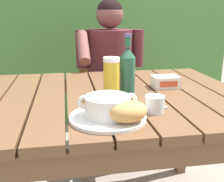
# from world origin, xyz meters

# --- Properties ---
(dining_table) EXTENTS (1.22, 0.95, 0.74)m
(dining_table) POSITION_xyz_m (0.00, 0.00, 0.64)
(dining_table) COLOR brown
(dining_table) RESTS_ON ground_plane
(hedge_backdrop) EXTENTS (2.86, 0.79, 2.20)m
(hedge_backdrop) POSITION_xyz_m (-0.10, 1.74, 0.88)
(hedge_backdrop) COLOR #457939
(hedge_backdrop) RESTS_ON ground_plane
(chair_near_diner) EXTENTS (0.43, 0.46, 0.93)m
(chair_near_diner) POSITION_xyz_m (0.12, 0.91, 0.47)
(chair_near_diner) COLOR brown
(chair_near_diner) RESTS_ON ground_plane
(person_eating) EXTENTS (0.48, 0.47, 1.18)m
(person_eating) POSITION_xyz_m (0.11, 0.71, 0.70)
(person_eating) COLOR #532327
(person_eating) RESTS_ON ground_plane
(serving_plate) EXTENTS (0.27, 0.27, 0.01)m
(serving_plate) POSITION_xyz_m (-0.06, -0.30, 0.74)
(serving_plate) COLOR white
(serving_plate) RESTS_ON dining_table
(soup_bowl) EXTENTS (0.21, 0.16, 0.08)m
(soup_bowl) POSITION_xyz_m (-0.06, -0.30, 0.78)
(soup_bowl) COLOR white
(soup_bowl) RESTS_ON serving_plate
(bread_roll) EXTENTS (0.15, 0.12, 0.07)m
(bread_roll) POSITION_xyz_m (-0.01, -0.37, 0.78)
(bread_roll) COLOR tan
(bread_roll) RESTS_ON serving_plate
(beer_glass) EXTENTS (0.07, 0.07, 0.17)m
(beer_glass) POSITION_xyz_m (-0.01, -0.06, 0.82)
(beer_glass) COLOR gold
(beer_glass) RESTS_ON dining_table
(beer_bottle) EXTENTS (0.07, 0.07, 0.27)m
(beer_bottle) POSITION_xyz_m (0.07, -0.02, 0.85)
(beer_bottle) COLOR #25543E
(beer_bottle) RESTS_ON dining_table
(water_glass_small) EXTENTS (0.07, 0.07, 0.06)m
(water_glass_small) POSITION_xyz_m (0.12, -0.27, 0.77)
(water_glass_small) COLOR silver
(water_glass_small) RESTS_ON dining_table
(butter_tub) EXTENTS (0.13, 0.10, 0.06)m
(butter_tub) POSITION_xyz_m (0.28, 0.06, 0.76)
(butter_tub) COLOR white
(butter_tub) RESTS_ON dining_table
(table_knife) EXTENTS (0.15, 0.06, 0.01)m
(table_knife) POSITION_xyz_m (0.09, -0.21, 0.74)
(table_knife) COLOR silver
(table_knife) RESTS_ON dining_table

